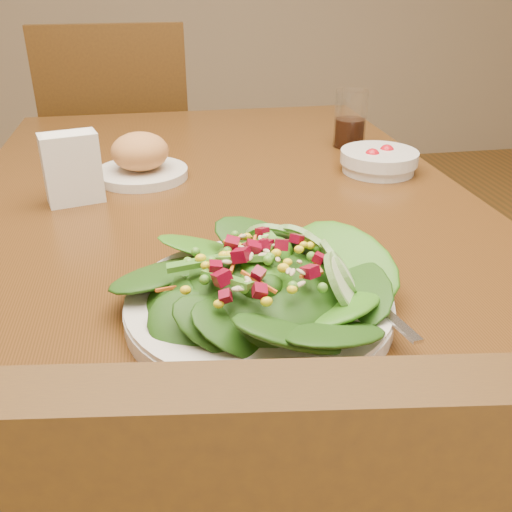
# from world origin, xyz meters

# --- Properties ---
(ground_plane) EXTENTS (5.00, 5.00, 0.00)m
(ground_plane) POSITION_xyz_m (0.00, 0.00, 0.00)
(ground_plane) COLOR #935C20
(dining_table) EXTENTS (0.90, 1.40, 0.75)m
(dining_table) POSITION_xyz_m (0.00, 0.00, 0.65)
(dining_table) COLOR #532D13
(dining_table) RESTS_ON ground_plane
(chair_far) EXTENTS (0.46, 0.46, 0.97)m
(chair_far) POSITION_xyz_m (-0.22, 0.94, 0.52)
(chair_far) COLOR #44290B
(chair_far) RESTS_ON ground_plane
(salad_plate) EXTENTS (0.31, 0.31, 0.09)m
(salad_plate) POSITION_xyz_m (0.01, -0.37, 0.78)
(salad_plate) COLOR silver
(salad_plate) RESTS_ON dining_table
(bread_plate) EXTENTS (0.18, 0.18, 0.09)m
(bread_plate) POSITION_xyz_m (-0.14, 0.15, 0.79)
(bread_plate) COLOR silver
(bread_plate) RESTS_ON dining_table
(tomato_bowl) EXTENTS (0.15, 0.15, 0.05)m
(tomato_bowl) POSITION_xyz_m (0.33, 0.10, 0.77)
(tomato_bowl) COLOR silver
(tomato_bowl) RESTS_ON dining_table
(drinking_glass) EXTENTS (0.07, 0.07, 0.13)m
(drinking_glass) POSITION_xyz_m (0.32, 0.28, 0.80)
(drinking_glass) COLOR silver
(drinking_glass) RESTS_ON dining_table
(napkin_holder) EXTENTS (0.10, 0.07, 0.12)m
(napkin_holder) POSITION_xyz_m (-0.25, 0.04, 0.81)
(napkin_holder) COLOR white
(napkin_holder) RESTS_ON dining_table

